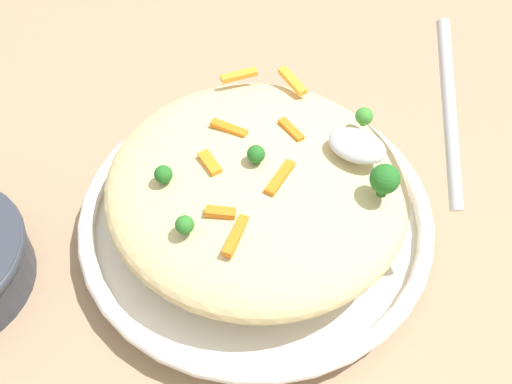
{
  "coord_description": "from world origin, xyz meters",
  "views": [
    {
      "loc": [
        -0.19,
        0.35,
        0.56
      ],
      "look_at": [
        0.0,
        0.0,
        0.07
      ],
      "focal_mm": 45.71,
      "sensor_mm": 36.0,
      "label": 1
    }
  ],
  "objects": [
    {
      "name": "carrot_piece_3",
      "position": [
        0.02,
        -0.12,
        0.11
      ],
      "size": [
        0.04,
        0.03,
        0.01
      ],
      "primitive_type": "cube",
      "rotation": [
        0.0,
        0.0,
        5.73
      ],
      "color": "orange",
      "rests_on": "pasta_mound"
    },
    {
      "name": "pasta_mound",
      "position": [
        0.0,
        0.0,
        0.07
      ],
      "size": [
        0.3,
        0.29,
        0.08
      ],
      "primitive_type": "ellipsoid",
      "color": "#DBC689",
      "rests_on": "serving_bowl"
    },
    {
      "name": "broccoli_floret_0",
      "position": [
        -0.0,
        -0.0,
        0.12
      ],
      "size": [
        0.02,
        0.02,
        0.02
      ],
      "color": "#205B1C",
      "rests_on": "pasta_mound"
    },
    {
      "name": "carrot_piece_0",
      "position": [
        -0.01,
        -0.05,
        0.11
      ],
      "size": [
        0.03,
        0.02,
        0.01
      ],
      "primitive_type": "cube",
      "rotation": [
        0.0,
        0.0,
        5.83
      ],
      "color": "orange",
      "rests_on": "pasta_mound"
    },
    {
      "name": "carrot_piece_7",
      "position": [
        -0.03,
        0.01,
        0.11
      ],
      "size": [
        0.01,
        0.04,
        0.01
      ],
      "primitive_type": "cube",
      "rotation": [
        0.0,
        0.0,
        1.55
      ],
      "color": "orange",
      "rests_on": "pasta_mound"
    },
    {
      "name": "serving_bowl",
      "position": [
        0.0,
        0.0,
        0.02
      ],
      "size": [
        0.36,
        0.36,
        0.04
      ],
      "color": "white",
      "rests_on": "ground_plane"
    },
    {
      "name": "broccoli_floret_4",
      "position": [
        0.07,
        0.06,
        0.11
      ],
      "size": [
        0.02,
        0.02,
        0.02
      ],
      "color": "#205B1C",
      "rests_on": "pasta_mound"
    },
    {
      "name": "broccoli_floret_2",
      "position": [
        -0.11,
        -0.03,
        0.12
      ],
      "size": [
        0.03,
        0.03,
        0.03
      ],
      "color": "#205B1C",
      "rests_on": "pasta_mound"
    },
    {
      "name": "carrot_piece_2",
      "position": [
        -0.0,
        0.06,
        0.11
      ],
      "size": [
        0.03,
        0.02,
        0.01
      ],
      "primitive_type": "cube",
      "rotation": [
        0.0,
        0.0,
        3.51
      ],
      "color": "orange",
      "rests_on": "pasta_mound"
    },
    {
      "name": "serving_spoon",
      "position": [
        -0.1,
        -0.07,
        0.13
      ],
      "size": [
        0.14,
        0.14,
        0.1
      ],
      "color": "#B7B7BC",
      "rests_on": "pasta_mound"
    },
    {
      "name": "ground_plane",
      "position": [
        0.0,
        0.0,
        0.0
      ],
      "size": [
        2.4,
        2.4,
        0.0
      ],
      "primitive_type": "plane",
      "color": "#9E7F60"
    },
    {
      "name": "broccoli_floret_1",
      "position": [
        -0.07,
        -0.1,
        0.11
      ],
      "size": [
        0.02,
        0.02,
        0.02
      ],
      "color": "#377928",
      "rests_on": "pasta_mound"
    },
    {
      "name": "carrot_piece_4",
      "position": [
        0.04,
        -0.03,
        0.11
      ],
      "size": [
        0.04,
        0.01,
        0.01
      ],
      "primitive_type": "cube",
      "rotation": [
        0.0,
        0.0,
        3.17
      ],
      "color": "orange",
      "rests_on": "pasta_mound"
    },
    {
      "name": "carrot_piece_6",
      "position": [
        -0.02,
        0.08,
        0.11
      ],
      "size": [
        0.01,
        0.04,
        0.01
      ],
      "primitive_type": "cube",
      "rotation": [
        0.0,
        0.0,
        4.85
      ],
      "color": "orange",
      "rests_on": "pasta_mound"
    },
    {
      "name": "carrot_piece_5",
      "position": [
        0.08,
        -0.1,
        0.11
      ],
      "size": [
        0.03,
        0.04,
        0.01
      ],
      "primitive_type": "cube",
      "rotation": [
        0.0,
        0.0,
        0.85
      ],
      "color": "orange",
      "rests_on": "pasta_mound"
    },
    {
      "name": "carrot_piece_1",
      "position": [
        0.04,
        0.02,
        0.11
      ],
      "size": [
        0.03,
        0.02,
        0.01
      ],
      "primitive_type": "cube",
      "rotation": [
        0.0,
        0.0,
        2.6
      ],
      "color": "orange",
      "rests_on": "pasta_mound"
    },
    {
      "name": "broccoli_floret_3",
      "position": [
        0.02,
        0.09,
        0.11
      ],
      "size": [
        0.02,
        0.02,
        0.02
      ],
      "color": "#296820",
      "rests_on": "pasta_mound"
    }
  ]
}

